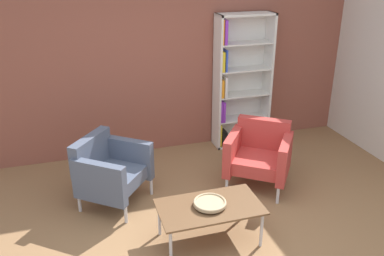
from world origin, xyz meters
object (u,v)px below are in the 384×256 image
Objects in this scene: coffee_table_low at (210,209)px; armchair_by_bookshelf at (110,169)px; decorative_bowl at (210,203)px; armchair_corner_red at (259,153)px; bookshelf_tall at (238,82)px.

coffee_table_low is 1.29m from armchair_by_bookshelf.
decorative_bowl is 0.34× the size of armchair_corner_red.
armchair_corner_red is (0.93, 0.86, 0.05)m from coffee_table_low.
decorative_bowl is 0.34× the size of armchair_by_bookshelf.
bookshelf_tall reaches higher than decorative_bowl.
coffee_table_low is at bearing -101.27° from armchair_by_bookshelf.
decorative_bowl is at bearing -104.04° from coffee_table_low.
armchair_by_bookshelf is at bearing -151.54° from bookshelf_tall.
armchair_corner_red reaches higher than decorative_bowl.
bookshelf_tall is 1.32m from armchair_corner_red.
bookshelf_tall reaches higher than armchair_by_bookshelf.
bookshelf_tall reaches higher than coffee_table_low.
armchair_by_bookshelf is at bearing -147.85° from armchair_corner_red.
armchair_by_bookshelf reaches higher than coffee_table_low.
bookshelf_tall is 1.90× the size of coffee_table_low.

